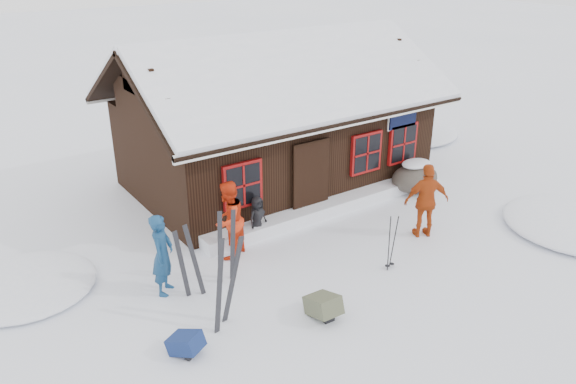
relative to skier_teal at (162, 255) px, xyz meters
name	(u,v)px	position (x,y,z in m)	size (l,w,h in m)	color
ground	(343,265)	(3.67, -1.27, -0.87)	(120.00, 120.00, 0.00)	white
mountain_hut	(275,130)	(5.17, 3.71, 0.71)	(8.90, 6.09, 4.42)	black
snow_drift	(332,206)	(5.17, 0.98, -0.70)	(7.60, 0.60, 0.35)	white
snow_mounds	(345,216)	(5.32, 0.59, -0.87)	(20.60, 13.20, 0.48)	white
skier_teal	(162,255)	(0.00, 0.00, 0.00)	(0.63, 0.42, 1.74)	navy
skier_orange_left	(228,220)	(1.79, 0.51, 0.04)	(0.89, 0.69, 1.82)	red
skier_orange_right	(426,201)	(6.18, -1.32, 0.06)	(1.09, 0.45, 1.86)	#AB3C11
skier_crouched	(257,217)	(2.81, 0.93, -0.34)	(0.52, 0.34, 1.06)	black
boulder	(415,177)	(7.99, 0.71, -0.44)	(1.47, 1.10, 0.85)	#534B42
ski_pair_left	(226,283)	(0.53, -1.65, 0.00)	(0.75, 0.27, 1.82)	black
ski_pair_mid	(188,263)	(0.34, -0.46, -0.09)	(0.61, 0.16, 1.66)	black
ski_pair_right	(226,247)	(1.26, -0.34, -0.08)	(0.45, 0.13, 1.68)	black
ski_poles	(391,244)	(4.42, -1.97, -0.26)	(0.23, 0.12, 1.30)	black
backpack_blue	(186,346)	(-0.49, -2.00, -0.72)	(0.42, 0.55, 0.30)	navy
backpack_olive	(323,309)	(2.11, -2.52, -0.69)	(0.49, 0.65, 0.35)	#4C5039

